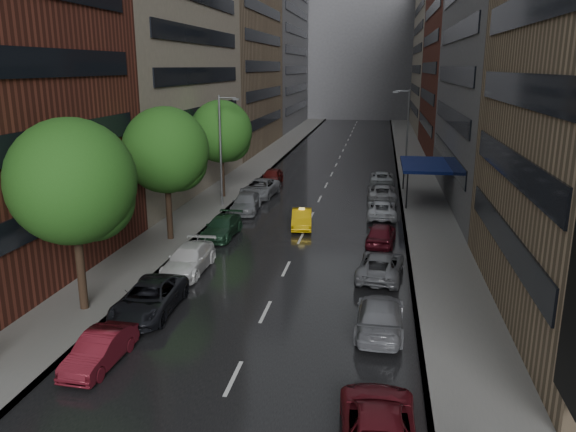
% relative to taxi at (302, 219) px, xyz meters
% --- Properties ---
extents(road, '(14.00, 140.00, 0.01)m').
position_rel_taxi_xyz_m(road, '(0.31, 25.30, -0.67)').
color(road, black).
rests_on(road, ground).
extents(sidewalk_left, '(4.00, 140.00, 0.15)m').
position_rel_taxi_xyz_m(sidewalk_left, '(-8.69, 25.30, -0.60)').
color(sidewalk_left, gray).
rests_on(sidewalk_left, ground).
extents(sidewalk_right, '(4.00, 140.00, 0.15)m').
position_rel_taxi_xyz_m(sidewalk_right, '(9.31, 25.30, -0.60)').
color(sidewalk_right, gray).
rests_on(sidewalk_right, ground).
extents(buildings_left, '(8.00, 108.00, 38.00)m').
position_rel_taxi_xyz_m(buildings_left, '(-14.69, 34.09, 15.32)').
color(buildings_left, maroon).
rests_on(buildings_left, ground).
extents(buildings_right, '(8.05, 109.10, 36.00)m').
position_rel_taxi_xyz_m(buildings_right, '(15.31, 32.00, 14.36)').
color(buildings_right, '#937A5B').
rests_on(buildings_right, ground).
extents(building_far, '(40.00, 14.00, 32.00)m').
position_rel_taxi_xyz_m(building_far, '(0.31, 93.30, 15.33)').
color(building_far, slate).
rests_on(building_far, ground).
extents(tree_near, '(5.79, 5.79, 9.23)m').
position_rel_taxi_xyz_m(tree_near, '(-8.29, -15.98, 5.65)').
color(tree_near, '#382619').
rests_on(tree_near, ground).
extents(tree_mid, '(5.61, 5.61, 8.95)m').
position_rel_taxi_xyz_m(tree_mid, '(-8.29, -4.56, 5.45)').
color(tree_mid, '#382619').
rests_on(tree_mid, ground).
extents(tree_far, '(5.41, 5.41, 8.62)m').
position_rel_taxi_xyz_m(tree_far, '(-8.29, 8.37, 5.23)').
color(tree_far, '#382619').
rests_on(tree_far, ground).
extents(taxi, '(1.91, 4.21, 1.34)m').
position_rel_taxi_xyz_m(taxi, '(0.00, 0.00, 0.00)').
color(taxi, '#DCA80B').
rests_on(taxi, ground).
extents(parked_cars_left, '(3.03, 39.89, 1.56)m').
position_rel_taxi_xyz_m(parked_cars_left, '(-5.09, -1.89, 0.07)').
color(parked_cars_left, maroon).
rests_on(parked_cars_left, ground).
extents(parked_cars_right, '(2.83, 45.27, 1.49)m').
position_rel_taxi_xyz_m(parked_cars_right, '(5.71, -3.45, 0.04)').
color(parked_cars_right, maroon).
rests_on(parked_cars_right, ground).
extents(street_lamp_left, '(1.74, 0.22, 9.00)m').
position_rel_taxi_xyz_m(street_lamp_left, '(-7.41, 5.30, 4.22)').
color(street_lamp_left, gray).
rests_on(street_lamp_left, sidewalk_left).
extents(street_lamp_right, '(1.74, 0.22, 9.00)m').
position_rel_taxi_xyz_m(street_lamp_right, '(8.03, 20.30, 4.22)').
color(street_lamp_right, gray).
rests_on(street_lamp_right, sidewalk_right).
extents(awning, '(4.00, 8.00, 3.12)m').
position_rel_taxi_xyz_m(awning, '(9.29, 10.30, 2.46)').
color(awning, navy).
rests_on(awning, sidewalk_right).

